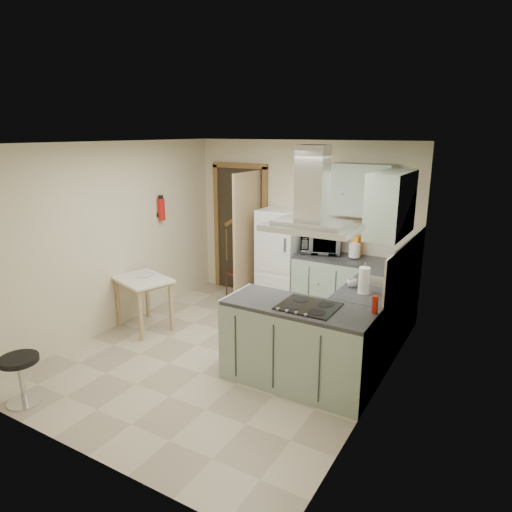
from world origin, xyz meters
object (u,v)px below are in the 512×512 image
Objects in this scene: drop_leaf_table at (144,303)px; fridge at (281,258)px; extractor_hood at (311,228)px; microwave at (322,242)px; bentwood_chair at (240,272)px; peninsula at (298,345)px; stool at (22,380)px.

fridge is at bearing 73.27° from drop_leaf_table.
extractor_hood reaches higher than microwave.
fridge is at bearing 123.79° from extractor_hood.
fridge is at bearing 170.63° from microwave.
peninsula is at bearing -40.86° from bentwood_chair.
fridge reaches higher than drop_leaf_table.
stool is (-0.27, -3.62, -0.18)m from bentwood_chair.
microwave is (-0.70, 2.05, -0.66)m from extractor_hood.
peninsula reaches higher than stool.
extractor_hood is 2.27m from microwave.
fridge is 3.84m from stool.
peninsula is (1.22, -1.98, -0.30)m from fridge.
drop_leaf_table is (-1.20, -1.73, -0.39)m from fridge.
drop_leaf_table reaches higher than stool.
extractor_hood is 1.80× the size of stool.
peninsula is at bearing 37.48° from stool.
drop_leaf_table is (-2.42, 0.25, -0.09)m from peninsula.
peninsula is 2.73m from bentwood_chair.
extractor_hood reaches higher than stool.
microwave is (1.61, 3.75, 0.81)m from stool.
bentwood_chair is at bearing 91.94° from drop_leaf_table.
peninsula is 1.82× the size of bentwood_chair.
extractor_hood is at bearing -86.97° from microwave.
bentwood_chair is (0.48, 1.68, 0.07)m from drop_leaf_table.
extractor_hood is 3.09m from bentwood_chair.
bentwood_chair is (-2.04, 1.92, -1.29)m from extractor_hood.
fridge is 0.79m from bentwood_chair.
bentwood_chair is (-1.94, 1.92, -0.02)m from peninsula.
stool is at bearing -143.74° from extractor_hood.
fridge reaches higher than stool.
fridge is at bearing 8.32° from bentwood_chair.
extractor_hood reaches higher than fridge.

